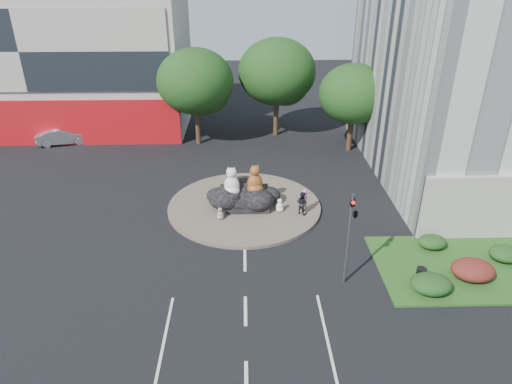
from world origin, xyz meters
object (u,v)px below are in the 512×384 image
kitten_calico (220,213)px  pedestrian_dark (302,203)px  pedestrian_pink (304,200)px  cat_white (232,181)px  cat_tabby (255,178)px  parked_car (64,136)px  litter_bin (421,275)px  kitten_white (280,205)px

kitten_calico → pedestrian_dark: pedestrian_dark is taller
kitten_calico → pedestrian_pink: 5.36m
cat_white → pedestrian_pink: size_ratio=1.25×
cat_tabby → kitten_calico: size_ratio=2.45×
cat_tabby → pedestrian_pink: size_ratio=1.26×
cat_white → parked_car: (-15.10, 12.42, -1.32)m
pedestrian_pink → litter_bin: (5.02, -7.21, -0.48)m
kitten_white → litter_bin: 9.77m
kitten_calico → litter_bin: (10.31, -6.37, -0.11)m
kitten_calico → kitten_white: bearing=27.0°
cat_white → cat_tabby: size_ratio=0.99×
cat_tabby → pedestrian_pink: cat_tabby is taller
pedestrian_dark → litter_bin: bearing=166.0°
parked_car → pedestrian_pink: bearing=-137.2°
litter_bin → cat_white: bearing=140.4°
cat_tabby → pedestrian_pink: 3.41m
pedestrian_pink → parked_car: (-19.67, 13.14, -0.23)m
parked_car → litter_bin: parked_car is taller
litter_bin → cat_tabby: bearing=134.7°
cat_tabby → parked_car: 20.62m
kitten_white → parked_car: bearing=137.3°
cat_white → pedestrian_dark: size_ratio=1.27×
cat_white → pedestrian_dark: 4.66m
pedestrian_pink → cat_white: bearing=-33.8°
pedestrian_dark → litter_bin: 8.63m
cat_tabby → pedestrian_dark: (2.90, -1.31, -1.12)m
parked_car → kitten_calico: bearing=-147.6°
kitten_calico → parked_car: parked_car is taller
cat_tabby → kitten_white: (1.56, -0.94, -1.43)m
kitten_white → parked_car: parked_car is taller
kitten_white → cat_tabby: bearing=142.1°
cat_white → kitten_white: (3.05, -0.68, -1.41)m
cat_white → kitten_calico: bearing=-109.5°
cat_white → litter_bin: bearing=-34.6°
cat_white → parked_car: 19.59m
kitten_white → parked_car: size_ratio=0.20×
pedestrian_pink → pedestrian_dark: size_ratio=1.02×
pedestrian_dark → parked_car: pedestrian_dark is taller
kitten_calico → pedestrian_pink: pedestrian_pink is taller
pedestrian_pink → litter_bin: pedestrian_pink is taller
pedestrian_pink → parked_car: pedestrian_pink is taller
pedestrian_pink → litter_bin: 8.80m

